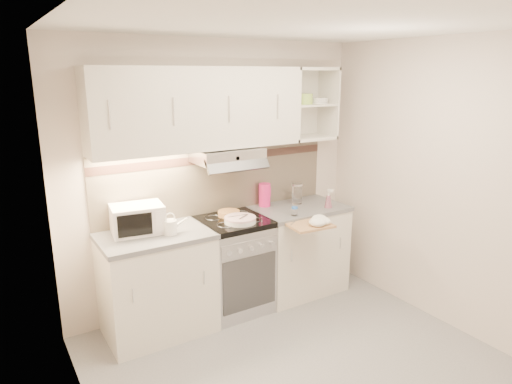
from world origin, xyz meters
The scene contains 17 objects.
ground centered at (0.00, 0.00, 0.00)m, with size 3.00×3.00×0.00m, color gray.
room_shell centered at (0.00, 0.37, 1.63)m, with size 3.04×2.84×2.52m.
base_cabinet_left centered at (-0.75, 1.10, 0.43)m, with size 0.90×0.60×0.86m, color silver.
worktop_left centered at (-0.75, 1.10, 0.88)m, with size 0.92×0.62×0.04m, color slate.
base_cabinet_right centered at (0.75, 1.10, 0.43)m, with size 0.90×0.60×0.86m, color silver.
worktop_right centered at (0.75, 1.10, 0.88)m, with size 0.92×0.62×0.04m, color slate.
electric_range centered at (0.00, 1.10, 0.45)m, with size 0.60×0.60×0.90m.
microwave centered at (-0.85, 1.20, 1.02)m, with size 0.46×0.36×0.24m.
watering_can centered at (-0.63, 1.02, 0.97)m, with size 0.22×0.11×0.19m.
plate_stack centered at (0.00, 0.97, 0.93)m, with size 0.28×0.28×0.06m.
bread_loaf centered at (0.01, 1.20, 0.93)m, with size 0.20×0.20×0.05m, color #B26C47.
pink_pitcher centered at (0.47, 1.30, 1.02)m, with size 0.12×0.12×0.23m.
glass_jar centered at (0.80, 1.20, 1.01)m, with size 0.11×0.11×0.21m.
spice_jar centered at (0.54, 0.88, 0.94)m, with size 0.06×0.06×0.09m.
spray_bottle centered at (0.98, 0.92, 0.98)m, with size 0.08×0.08×0.20m.
cutting_board centered at (0.54, 0.68, 0.87)m, with size 0.38×0.34×0.02m, color #B17B55.
dish_towel centered at (0.59, 0.65, 0.92)m, with size 0.27×0.23×0.07m, color beige, non-canonical shape.
Camera 1 is at (-1.92, -2.39, 2.20)m, focal length 32.00 mm.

